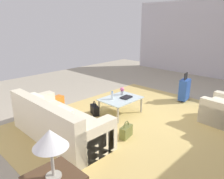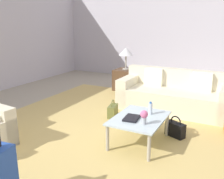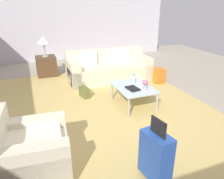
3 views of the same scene
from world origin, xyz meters
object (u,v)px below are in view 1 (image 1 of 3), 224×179
Objects in this scene: water_bottle at (112,96)px; suitcase_blue at (184,89)px; flower_vase at (122,90)px; handbag_olive at (126,131)px; couch at (56,125)px; coffee_table at (121,100)px; table_lamp at (50,140)px; backpack_orange at (58,104)px; coffee_table_book at (126,97)px; handbag_black at (95,110)px.

water_bottle is 2.35m from suitcase_blue.
flower_vase is 1.49m from handbag_olive.
coffee_table is (-1.79, 0.10, 0.07)m from couch.
couch is 6.36× the size of handbag_olive.
coffee_table is 3.25m from table_lamp.
water_bottle is at bearing -121.48° from handbag_olive.
flower_vase reaches higher than coffee_table.
table_lamp reaches higher than suitcase_blue.
flower_vase reaches higher than backpack_orange.
coffee_table_book is at bearing -139.25° from handbag_olive.
coffee_table_book is at bearing -18.25° from suitcase_blue.
coffee_table_book is 1.78m from backpack_orange.
coffee_table_book reaches higher than handbag_olive.
suitcase_blue is at bearing 160.02° from water_bottle.
backpack_orange is (1.22, -1.14, -0.35)m from flower_vase.
couch reaches higher than water_bottle.
coffee_table_book is 0.72× the size of backpack_orange.
water_bottle is 0.59m from handbag_black.
suitcase_blue is at bearing -176.62° from handbag_olive.
handbag_black is (0.28, -0.35, -0.39)m from water_bottle.
water_bottle reaches higher than handbag_black.
handbag_black is (2.48, -1.15, -0.23)m from suitcase_blue.
water_bottle is at bearing -35.33° from coffee_table_book.
flower_vase is at bearing -173.21° from water_bottle.
flower_vase is 0.57× the size of handbag_olive.
table_lamp is 1.66× the size of handbag_olive.
coffee_table_book is 0.81× the size of handbag_olive.
handbag_olive is 0.89× the size of backpack_orange.
coffee_table is at bearing 176.81° from couch.
table_lamp is 4.91m from suitcase_blue.
handbag_black is at bearing -140.03° from table_lamp.
coffee_table_book is (-1.91, 0.18, 0.14)m from couch.
coffee_table is 1.16× the size of suitcase_blue.
couch is 5.69× the size of backpack_orange.
backpack_orange is (-1.80, -2.79, -0.85)m from table_lamp.
flower_vase is at bearing -134.89° from handbag_olive.
couch reaches higher than handbag_black.
coffee_table is 2.46× the size of backpack_orange.
table_lamp is at bearing 28.65° from flower_vase.
table_lamp reaches higher than coffee_table_book.
handbag_olive is at bearing 3.38° from suitcase_blue.
flower_vase is at bearing -25.53° from suitcase_blue.
coffee_table is 1.66× the size of table_lamp.
couch is 1.43m from backpack_orange.
couch is at bearing 0.00° from water_bottle.
handbag_olive is (2.79, 0.17, -0.23)m from suitcase_blue.
coffee_table reaches higher than backpack_orange.
flower_vase is 0.35× the size of table_lamp.
coffee_table_book is at bearing 138.77° from handbag_black.
backpack_orange is (1.00, -1.29, -0.18)m from coffee_table.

